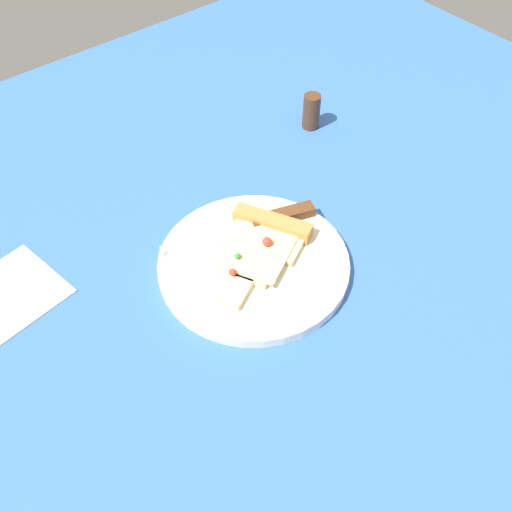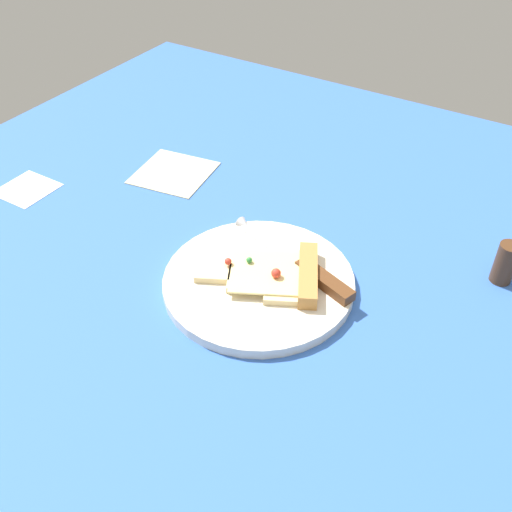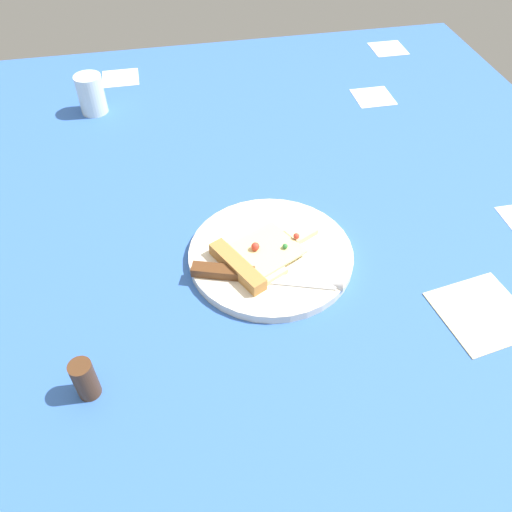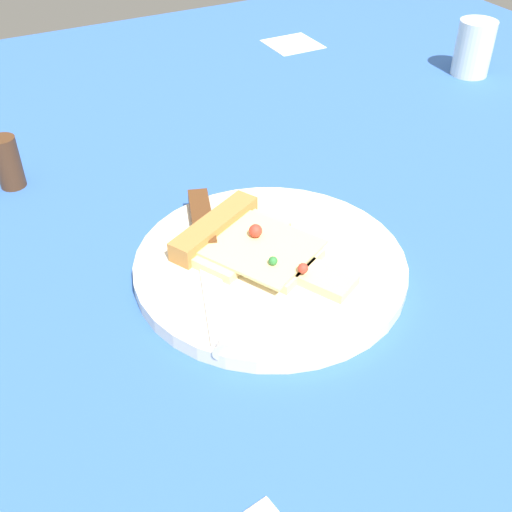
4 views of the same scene
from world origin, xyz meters
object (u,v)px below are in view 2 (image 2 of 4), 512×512
(knife, at_px, (302,265))
(napkin, at_px, (174,172))
(pizza_slice, at_px, (277,275))
(plate, at_px, (259,282))
(pepper_shaker, at_px, (505,263))

(knife, distance_m, napkin, 0.36)
(pizza_slice, bearing_deg, knife, -53.85)
(knife, bearing_deg, plate, 158.60)
(knife, height_order, pepper_shaker, pepper_shaker)
(pizza_slice, height_order, knife, pizza_slice)
(pizza_slice, bearing_deg, plate, 89.99)
(pizza_slice, height_order, napkin, pizza_slice)
(pepper_shaker, bearing_deg, knife, 30.38)
(plate, xyz_separation_m, knife, (-0.04, -0.05, 0.01))
(pizza_slice, distance_m, pepper_shaker, 0.33)
(knife, height_order, napkin, knife)
(plate, distance_m, pizza_slice, 0.03)
(knife, bearing_deg, napkin, 87.84)
(pepper_shaker, xyz_separation_m, napkin, (0.59, 0.02, -0.03))
(pepper_shaker, distance_m, napkin, 0.59)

